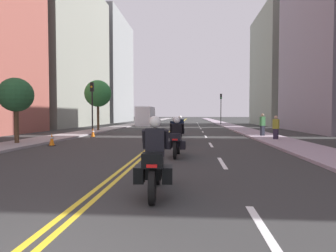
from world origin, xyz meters
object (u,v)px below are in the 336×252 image
at_px(traffic_cone_0, 52,139).
at_px(motorcycle_3, 180,128).
at_px(street_tree_0, 98,94).
at_px(street_tree_1, 16,95).
at_px(motorcycle_1, 177,140).
at_px(traffic_light_far, 221,104).
at_px(motorcycle_2, 175,132).
at_px(pedestrian_2, 276,128).
at_px(traffic_light_near, 92,98).
at_px(pedestrian_1, 262,125).
at_px(traffic_cone_1, 93,133).
at_px(parked_truck, 146,117).
at_px(motorcycle_0, 155,163).

bearing_deg(traffic_cone_0, motorcycle_3, 46.87).
bearing_deg(street_tree_0, street_tree_1, -91.22).
bearing_deg(motorcycle_1, traffic_light_far, 83.51).
relative_size(motorcycle_2, pedestrian_2, 1.35).
bearing_deg(traffic_light_far, traffic_light_near, -121.82).
relative_size(pedestrian_1, street_tree_1, 0.47).
height_order(motorcycle_3, street_tree_0, street_tree_0).
height_order(motorcycle_1, traffic_light_near, traffic_light_near).
xyz_separation_m(traffic_cone_1, parked_truck, (0.46, 22.12, 0.93)).
bearing_deg(motorcycle_1, motorcycle_0, -89.79).
bearing_deg(parked_truck, traffic_cone_1, -91.20).
relative_size(traffic_cone_0, traffic_light_near, 0.15).
distance_m(pedestrian_2, parked_truck, 27.16).
bearing_deg(motorcycle_2, traffic_light_far, 80.94).
distance_m(motorcycle_0, traffic_cone_0, 11.23).
distance_m(motorcycle_2, traffic_cone_0, 6.86).
bearing_deg(street_tree_1, motorcycle_2, 10.98).
xyz_separation_m(motorcycle_2, motorcycle_3, (0.10, 5.19, 0.01)).
height_order(traffic_cone_1, pedestrian_1, pedestrian_1).
xyz_separation_m(traffic_cone_0, parked_truck, (0.65, 28.09, 0.93)).
relative_size(motorcycle_2, street_tree_0, 0.43).
height_order(motorcycle_2, traffic_light_far, traffic_light_far).
bearing_deg(street_tree_1, traffic_light_far, 65.12).
bearing_deg(pedestrian_1, motorcycle_0, -138.51).
bearing_deg(parked_truck, traffic_light_far, 14.80).
xyz_separation_m(motorcycle_2, traffic_cone_0, (-6.57, -1.94, -0.29)).
distance_m(pedestrian_1, parked_truck, 24.41).
height_order(motorcycle_3, pedestrian_2, pedestrian_2).
distance_m(street_tree_0, street_tree_1, 13.19).
distance_m(traffic_cone_1, pedestrian_2, 12.94).
bearing_deg(motorcycle_1, traffic_cone_0, 155.61).
distance_m(motorcycle_0, parked_truck, 37.55).
bearing_deg(traffic_cone_0, traffic_light_far, 68.64).
bearing_deg(street_tree_0, motorcycle_0, -68.80).
distance_m(traffic_light_far, street_tree_0, 22.64).
height_order(motorcycle_1, pedestrian_2, pedestrian_2).
distance_m(traffic_cone_0, traffic_light_near, 10.12).
height_order(motorcycle_1, motorcycle_3, motorcycle_3).
height_order(motorcycle_0, street_tree_0, street_tree_0).
height_order(motorcycle_0, motorcycle_3, motorcycle_0).
bearing_deg(motorcycle_0, street_tree_1, 130.95).
height_order(motorcycle_1, traffic_cone_0, motorcycle_1).
bearing_deg(traffic_cone_0, traffic_light_near, 96.79).
bearing_deg(motorcycle_1, motorcycle_3, 93.67).
bearing_deg(motorcycle_2, street_tree_0, 128.19).
relative_size(traffic_cone_0, pedestrian_1, 0.39).
distance_m(motorcycle_3, traffic_light_near, 8.59).
relative_size(traffic_light_far, pedestrian_2, 3.03).
xyz_separation_m(motorcycle_1, parked_truck, (-6.32, 31.56, 0.60)).
bearing_deg(pedestrian_2, street_tree_1, -130.39).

